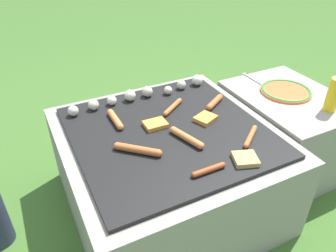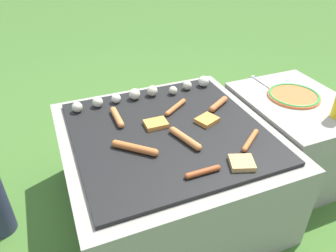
% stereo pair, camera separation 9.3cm
% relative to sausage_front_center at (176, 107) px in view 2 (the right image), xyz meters
% --- Properties ---
extents(ground_plane, '(14.00, 14.00, 0.00)m').
position_rel_sausage_front_center_xyz_m(ground_plane, '(-0.10, -0.15, -0.46)').
color(ground_plane, '#3D6628').
extents(grill, '(0.92, 0.92, 0.45)m').
position_rel_sausage_front_center_xyz_m(grill, '(-0.10, -0.15, -0.24)').
color(grill, gray).
rests_on(grill, ground_plane).
extents(side_ledge, '(0.49, 0.63, 0.45)m').
position_rel_sausage_front_center_xyz_m(side_ledge, '(0.61, -0.15, -0.24)').
color(side_ledge, gray).
rests_on(side_ledge, ground_plane).
extents(sausage_front_center, '(0.14, 0.11, 0.02)m').
position_rel_sausage_front_center_xyz_m(sausage_front_center, '(0.00, 0.00, 0.00)').
color(sausage_front_center, '#B7602D').
rests_on(sausage_front_center, grill).
extents(sausage_front_left, '(0.16, 0.15, 0.03)m').
position_rel_sausage_front_center_xyz_m(sausage_front_left, '(-0.28, -0.24, 0.00)').
color(sausage_front_left, '#B7602D').
rests_on(sausage_front_left, grill).
extents(sausage_front_right, '(0.14, 0.10, 0.03)m').
position_rel_sausage_front_center_xyz_m(sausage_front_right, '(0.20, -0.06, 0.00)').
color(sausage_front_right, '#B7602D').
rests_on(sausage_front_right, grill).
extents(sausage_mid_right, '(0.14, 0.11, 0.02)m').
position_rel_sausage_front_center_xyz_m(sausage_mid_right, '(0.18, -0.36, -0.00)').
color(sausage_mid_right, '#B7602D').
rests_on(sausage_mid_right, grill).
extents(sausage_back_center, '(0.03, 0.17, 0.03)m').
position_rel_sausage_front_center_xyz_m(sausage_back_center, '(-0.29, 0.01, 0.00)').
color(sausage_back_center, '#C6753D').
rests_on(sausage_back_center, grill).
extents(sausage_back_right, '(0.08, 0.18, 0.03)m').
position_rel_sausage_front_center_xyz_m(sausage_back_right, '(-0.07, -0.25, 0.00)').
color(sausage_back_right, '#C6753D').
rests_on(sausage_back_right, grill).
extents(sausage_back_left, '(0.14, 0.02, 0.02)m').
position_rel_sausage_front_center_xyz_m(sausage_back_left, '(-0.09, -0.46, -0.00)').
color(sausage_back_left, '#93421E').
rests_on(sausage_back_left, grill).
extents(bread_slice_left, '(0.10, 0.08, 0.02)m').
position_rel_sausage_front_center_xyz_m(bread_slice_left, '(-0.14, -0.10, -0.00)').
color(bread_slice_left, '#D18438').
rests_on(bread_slice_left, grill).
extents(bread_slice_center, '(0.11, 0.11, 0.02)m').
position_rel_sausage_front_center_xyz_m(bread_slice_center, '(0.07, -0.47, -0.00)').
color(bread_slice_center, tan).
rests_on(bread_slice_center, grill).
extents(bread_slice_right, '(0.11, 0.11, 0.02)m').
position_rel_sausage_front_center_xyz_m(bread_slice_right, '(0.09, -0.16, -0.00)').
color(bread_slice_right, '#D18438').
rests_on(bread_slice_right, grill).
extents(mushroom_row, '(0.73, 0.08, 0.06)m').
position_rel_sausage_front_center_xyz_m(mushroom_row, '(-0.09, 0.17, 0.01)').
color(mushroom_row, beige).
rests_on(mushroom_row, grill).
extents(plate_colorful, '(0.26, 0.26, 0.02)m').
position_rel_sausage_front_center_xyz_m(plate_colorful, '(0.61, -0.11, -0.00)').
color(plate_colorful, orange).
rests_on(plate_colorful, side_ledge).
extents(fork_utensil, '(0.02, 0.20, 0.01)m').
position_rel_sausage_front_center_xyz_m(fork_utensil, '(0.55, 0.08, -0.01)').
color(fork_utensil, silver).
rests_on(fork_utensil, side_ledge).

